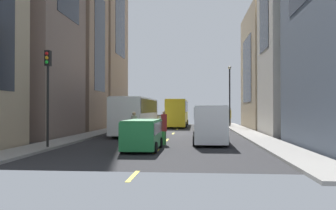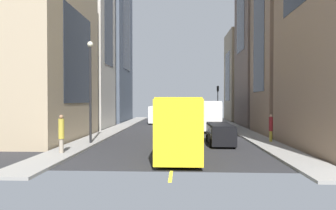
{
  "view_description": "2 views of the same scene",
  "coord_description": "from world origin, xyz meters",
  "px_view_note": "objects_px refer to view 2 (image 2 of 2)",
  "views": [
    {
      "loc": [
        2.21,
        -32.78,
        2.35
      ],
      "look_at": [
        -0.72,
        2.53,
        2.78
      ],
      "focal_mm": 36.45,
      "sensor_mm": 36.0,
      "label": 1
    },
    {
      "loc": [
        -0.47,
        33.99,
        3.44
      ],
      "look_at": [
        0.98,
        2.27,
        2.92
      ],
      "focal_mm": 30.93,
      "sensor_mm": 36.0,
      "label": 2
    }
  ],
  "objects_px": {
    "car_black_2": "(220,132)",
    "traffic_light_near_corner": "(218,96)",
    "city_bus_white": "(205,112)",
    "pedestrian_crossing_near": "(271,127)",
    "delivery_van_white": "(157,113)",
    "car_green_0": "(184,115)",
    "pedestrian_crossing_mid": "(61,132)",
    "pedestrian_walking_far": "(191,115)",
    "streetcar_yellow": "(179,119)",
    "pedestrian_waiting_curb": "(178,115)"
  },
  "relations": [
    {
      "from": "car_black_2",
      "to": "city_bus_white",
      "type": "bearing_deg",
      "value": -89.35
    },
    {
      "from": "car_black_2",
      "to": "traffic_light_near_corner",
      "type": "distance_m",
      "value": 25.28
    },
    {
      "from": "pedestrian_walking_far",
      "to": "pedestrian_crossing_near",
      "type": "distance_m",
      "value": 21.76
    },
    {
      "from": "pedestrian_waiting_curb",
      "to": "pedestrian_crossing_mid",
      "type": "relative_size",
      "value": 0.93
    },
    {
      "from": "traffic_light_near_corner",
      "to": "streetcar_yellow",
      "type": "bearing_deg",
      "value": 77.44
    },
    {
      "from": "car_green_0",
      "to": "pedestrian_crossing_mid",
      "type": "relative_size",
      "value": 1.85
    },
    {
      "from": "delivery_van_white",
      "to": "pedestrian_waiting_curb",
      "type": "relative_size",
      "value": 2.78
    },
    {
      "from": "pedestrian_walking_far",
      "to": "traffic_light_near_corner",
      "type": "distance_m",
      "value": 6.28
    },
    {
      "from": "car_black_2",
      "to": "pedestrian_crossing_mid",
      "type": "distance_m",
      "value": 11.62
    },
    {
      "from": "pedestrian_crossing_near",
      "to": "delivery_van_white",
      "type": "bearing_deg",
      "value": -108.67
    },
    {
      "from": "pedestrian_crossing_mid",
      "to": "car_black_2",
      "type": "bearing_deg",
      "value": 107.05
    },
    {
      "from": "car_green_0",
      "to": "pedestrian_walking_far",
      "type": "bearing_deg",
      "value": 109.14
    },
    {
      "from": "city_bus_white",
      "to": "pedestrian_walking_far",
      "type": "relative_size",
      "value": 5.45
    },
    {
      "from": "car_black_2",
      "to": "pedestrian_waiting_curb",
      "type": "bearing_deg",
      "value": -80.63
    },
    {
      "from": "pedestrian_crossing_mid",
      "to": "traffic_light_near_corner",
      "type": "bearing_deg",
      "value": 147.55
    },
    {
      "from": "car_green_0",
      "to": "pedestrian_crossing_mid",
      "type": "distance_m",
      "value": 30.78
    },
    {
      "from": "pedestrian_walking_far",
      "to": "pedestrian_crossing_mid",
      "type": "relative_size",
      "value": 0.91
    },
    {
      "from": "pedestrian_crossing_near",
      "to": "traffic_light_near_corner",
      "type": "distance_m",
      "value": 24.4
    },
    {
      "from": "car_black_2",
      "to": "traffic_light_near_corner",
      "type": "height_order",
      "value": "traffic_light_near_corner"
    },
    {
      "from": "pedestrian_walking_far",
      "to": "pedestrian_crossing_mid",
      "type": "distance_m",
      "value": 28.11
    },
    {
      "from": "city_bus_white",
      "to": "pedestrian_waiting_curb",
      "type": "xyz_separation_m",
      "value": [
        3.44,
        -9.09,
        -0.83
      ]
    },
    {
      "from": "traffic_light_near_corner",
      "to": "city_bus_white",
      "type": "bearing_deg",
      "value": 75.91
    },
    {
      "from": "city_bus_white",
      "to": "car_black_2",
      "type": "bearing_deg",
      "value": 90.65
    },
    {
      "from": "streetcar_yellow",
      "to": "pedestrian_crossing_near",
      "type": "distance_m",
      "value": 8.0
    },
    {
      "from": "car_green_0",
      "to": "car_black_2",
      "type": "relative_size",
      "value": 0.92
    },
    {
      "from": "pedestrian_crossing_near",
      "to": "pedestrian_walking_far",
      "type": "bearing_deg",
      "value": -121.81
    },
    {
      "from": "streetcar_yellow",
      "to": "pedestrian_crossing_mid",
      "type": "bearing_deg",
      "value": 18.33
    },
    {
      "from": "car_green_0",
      "to": "pedestrian_crossing_mid",
      "type": "bearing_deg",
      "value": 75.22
    },
    {
      "from": "car_green_0",
      "to": "pedestrian_waiting_curb",
      "type": "xyz_separation_m",
      "value": [
        0.93,
        3.09,
        0.15
      ]
    },
    {
      "from": "car_green_0",
      "to": "pedestrian_waiting_curb",
      "type": "bearing_deg",
      "value": 73.28
    },
    {
      "from": "city_bus_white",
      "to": "car_green_0",
      "type": "xyz_separation_m",
      "value": [
        2.51,
        -12.19,
        -0.98
      ]
    },
    {
      "from": "delivery_van_white",
      "to": "traffic_light_near_corner",
      "type": "xyz_separation_m",
      "value": [
        -9.56,
        -4.28,
        2.57
      ]
    },
    {
      "from": "pedestrian_crossing_near",
      "to": "traffic_light_near_corner",
      "type": "xyz_separation_m",
      "value": [
        1.17,
        -24.22,
        2.77
      ]
    },
    {
      "from": "city_bus_white",
      "to": "car_black_2",
      "type": "height_order",
      "value": "city_bus_white"
    },
    {
      "from": "streetcar_yellow",
      "to": "pedestrian_walking_far",
      "type": "xyz_separation_m",
      "value": [
        -1.6,
        -24.22,
        -0.99
      ]
    },
    {
      "from": "delivery_van_white",
      "to": "pedestrian_crossing_mid",
      "type": "distance_m",
      "value": 25.88
    },
    {
      "from": "city_bus_white",
      "to": "traffic_light_near_corner",
      "type": "height_order",
      "value": "traffic_light_near_corner"
    },
    {
      "from": "city_bus_white",
      "to": "pedestrian_walking_far",
      "type": "bearing_deg",
      "value": -81.06
    },
    {
      "from": "pedestrian_waiting_curb",
      "to": "pedestrian_crossing_near",
      "type": "distance_m",
      "value": 22.38
    },
    {
      "from": "traffic_light_near_corner",
      "to": "pedestrian_walking_far",
      "type": "bearing_deg",
      "value": 35.49
    },
    {
      "from": "city_bus_white",
      "to": "traffic_light_near_corner",
      "type": "distance_m",
      "value": 12.84
    },
    {
      "from": "streetcar_yellow",
      "to": "traffic_light_near_corner",
      "type": "distance_m",
      "value": 28.18
    },
    {
      "from": "car_black_2",
      "to": "pedestrian_crossing_near",
      "type": "height_order",
      "value": "pedestrian_crossing_near"
    },
    {
      "from": "delivery_van_white",
      "to": "car_black_2",
      "type": "xyz_separation_m",
      "value": [
        -6.61,
        20.63,
        -0.57
      ]
    },
    {
      "from": "pedestrian_walking_far",
      "to": "pedestrian_crossing_near",
      "type": "bearing_deg",
      "value": -135.41
    },
    {
      "from": "car_green_0",
      "to": "pedestrian_waiting_curb",
      "type": "height_order",
      "value": "pedestrian_waiting_curb"
    },
    {
      "from": "city_bus_white",
      "to": "pedestrian_walking_far",
      "type": "xyz_separation_m",
      "value": [
        1.43,
        -9.07,
        -0.87
      ]
    },
    {
      "from": "delivery_van_white",
      "to": "pedestrian_waiting_curb",
      "type": "xyz_separation_m",
      "value": [
        -3.03,
        -1.08,
        -0.34
      ]
    },
    {
      "from": "delivery_van_white",
      "to": "car_green_0",
      "type": "relative_size",
      "value": 1.4
    },
    {
      "from": "city_bus_white",
      "to": "car_black_2",
      "type": "distance_m",
      "value": 12.66
    }
  ]
}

